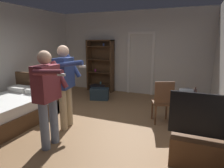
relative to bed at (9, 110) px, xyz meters
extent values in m
plane|color=olive|center=(1.72, 0.39, -0.30)|extent=(7.06, 7.06, 0.00)
cube|color=beige|center=(1.72, 3.66, 1.11)|extent=(5.51, 0.12, 2.83)
cube|color=white|center=(1.68, 3.58, 0.72)|extent=(0.08, 0.08, 2.05)
cube|color=white|center=(2.53, 3.58, 0.72)|extent=(0.08, 0.08, 2.05)
cube|color=white|center=(2.11, 3.58, 1.79)|extent=(0.93, 0.08, 0.08)
cube|color=#4C331E|center=(0.00, -0.08, -0.13)|extent=(1.36, 2.00, 0.35)
cube|color=white|center=(0.00, -0.08, 0.16)|extent=(1.30, 1.94, 0.22)
cube|color=#4C331E|center=(0.00, 0.88, 0.21)|extent=(1.36, 0.08, 1.02)
cube|color=white|center=(-0.30, 0.62, 0.33)|extent=(0.50, 0.34, 0.12)
cube|color=white|center=(0.30, 0.62, 0.33)|extent=(0.50, 0.34, 0.12)
cube|color=#4C331E|center=(0.19, 3.40, 0.63)|extent=(0.06, 0.32, 1.86)
cube|color=#4C331E|center=(1.12, 3.40, 0.63)|extent=(0.06, 0.32, 1.86)
cube|color=#4C331E|center=(0.65, 3.40, 1.54)|extent=(1.00, 0.32, 0.04)
cube|color=#4C331E|center=(0.65, 3.55, 0.63)|extent=(1.00, 0.02, 1.86)
cube|color=#4C331E|center=(0.65, 3.40, -0.07)|extent=(0.94, 0.32, 0.03)
cylinder|color=teal|center=(0.66, 3.40, -0.01)|extent=(0.06, 0.06, 0.10)
cube|color=#4C331E|center=(0.65, 3.40, 0.40)|extent=(0.94, 0.32, 0.03)
cylinder|color=#B83699|center=(0.45, 3.40, 0.46)|extent=(0.06, 0.06, 0.09)
cube|color=#4C331E|center=(0.65, 3.40, 0.86)|extent=(0.94, 0.32, 0.03)
cube|color=#4C331E|center=(0.65, 3.40, 1.33)|extent=(0.94, 0.32, 0.03)
cylinder|color=#4D63B0|center=(0.80, 3.40, 1.39)|extent=(0.06, 0.06, 0.10)
cube|color=brown|center=(4.06, -0.05, -0.08)|extent=(1.00, 0.40, 0.45)
cube|color=black|center=(4.06, -0.07, 0.52)|extent=(1.09, 0.05, 0.64)
cube|color=#1C4AA8|center=(4.06, -0.04, 0.52)|extent=(1.03, 0.01, 0.58)
cylinder|color=brown|center=(3.73, 1.32, 0.03)|extent=(0.08, 0.08, 0.67)
cylinder|color=brown|center=(3.73, 1.32, -0.29)|extent=(0.36, 0.36, 0.03)
cylinder|color=brown|center=(3.73, 1.32, 0.38)|extent=(0.60, 0.60, 0.03)
cube|color=black|center=(3.70, 1.32, 0.41)|extent=(0.36, 0.29, 0.02)
cube|color=black|center=(3.72, 1.20, 0.52)|extent=(0.35, 0.25, 0.09)
cube|color=navy|center=(3.72, 1.21, 0.52)|extent=(0.32, 0.22, 0.07)
cylinder|color=#3D2923|center=(3.87, 1.24, 0.49)|extent=(0.06, 0.06, 0.18)
cylinder|color=#3D2923|center=(3.87, 1.24, 0.60)|extent=(0.03, 0.03, 0.05)
cylinder|color=brown|center=(3.28, 1.60, -0.08)|extent=(0.04, 0.04, 0.45)
cylinder|color=brown|center=(2.97, 1.47, -0.08)|extent=(0.04, 0.04, 0.45)
cylinder|color=brown|center=(3.41, 1.29, -0.08)|extent=(0.04, 0.04, 0.45)
cylinder|color=brown|center=(3.10, 1.16, -0.08)|extent=(0.04, 0.04, 0.45)
cube|color=brown|center=(3.19, 1.38, 0.17)|extent=(0.55, 0.55, 0.04)
cube|color=brown|center=(3.26, 1.22, 0.44)|extent=(0.40, 0.20, 0.50)
cylinder|color=slate|center=(1.52, -0.31, 0.12)|extent=(0.15, 0.15, 0.85)
cylinder|color=slate|center=(1.53, -0.57, 0.12)|extent=(0.15, 0.15, 0.85)
cube|color=brown|center=(1.53, -0.44, 0.85)|extent=(0.27, 0.46, 0.60)
sphere|color=#D8AD8C|center=(1.53, -0.44, 1.28)|extent=(0.23, 0.23, 0.23)
cylinder|color=brown|center=(1.61, -0.19, 0.96)|extent=(0.34, 0.10, 0.49)
cylinder|color=brown|center=(1.79, -0.69, 1.09)|extent=(0.52, 0.10, 0.12)
cube|color=white|center=(2.05, -0.71, 1.07)|extent=(0.12, 0.04, 0.04)
cylinder|color=tan|center=(1.32, 0.44, 0.14)|extent=(0.15, 0.15, 0.88)
cylinder|color=tan|center=(1.36, 0.18, 0.14)|extent=(0.15, 0.15, 0.88)
cube|color=navy|center=(1.34, 0.31, 0.89)|extent=(0.33, 0.50, 0.63)
sphere|color=#D8AD8C|center=(1.34, 0.31, 1.34)|extent=(0.24, 0.24, 0.24)
cylinder|color=navy|center=(1.39, 0.58, 1.01)|extent=(0.35, 0.14, 0.50)
cylinder|color=navy|center=(1.64, 0.09, 1.12)|extent=(0.54, 0.17, 0.16)
cube|color=white|center=(1.91, 0.11, 1.08)|extent=(0.12, 0.05, 0.04)
cube|color=black|center=(0.80, 2.87, -0.14)|extent=(0.46, 0.29, 0.34)
cube|color=#1E2D38|center=(1.11, 2.39, -0.12)|extent=(0.64, 0.46, 0.37)
camera|label=1|loc=(3.77, -2.95, 1.56)|focal=31.17mm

